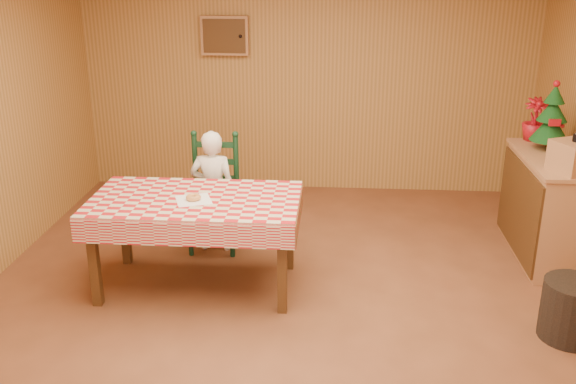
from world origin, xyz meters
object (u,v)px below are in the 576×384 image
Objects in this scene: ladder_chair at (215,195)px; seated_child at (213,191)px; shelf_unit at (548,207)px; crate at (574,157)px; christmas_tree at (552,119)px; storage_bin at (572,310)px; dining_table at (195,208)px.

ladder_chair is 0.96× the size of seated_child.
crate reaches higher than shelf_unit.
seated_child is (0.00, -0.06, 0.06)m from ladder_chair.
christmas_tree is (0.01, 0.25, 0.74)m from shelf_unit.
dining_table is at bearing 168.56° from storage_bin.
dining_table is at bearing 90.00° from seated_child.
dining_table is 1.47× the size of seated_child.
crate reaches higher than dining_table.
shelf_unit is at bearing 91.23° from crate.
storage_bin is at bearing -98.43° from shelf_unit.
ladder_chair is 3.07m from crate.
crate reaches higher than seated_child.
ladder_chair is at bearing 154.12° from storage_bin.
seated_child is at bearing -173.88° from christmas_tree.
christmas_tree is at bearing 19.34° from dining_table.
seated_child is 2.61× the size of storage_bin.
christmas_tree reaches higher than seated_child.
ladder_chair is 0.08m from seated_child.
dining_table is 0.81m from ladder_chair.
seated_child is 0.91× the size of shelf_unit.
storage_bin is at bearing -97.45° from christmas_tree.
ladder_chair is 2.51× the size of storage_bin.
christmas_tree is (2.99, 0.26, 0.71)m from ladder_chair.
ladder_chair is 3.09m from christmas_tree.
storage_bin is at bearing -25.88° from ladder_chair.
crate reaches higher than storage_bin.
shelf_unit is 2.00× the size of christmas_tree.
shelf_unit is 4.13× the size of crate.
seated_child is 3.05m from crate.
crate is (2.99, -0.39, 0.55)m from ladder_chair.
christmas_tree is (2.99, 1.05, 0.52)m from dining_table.
storage_bin is at bearing 155.08° from seated_child.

